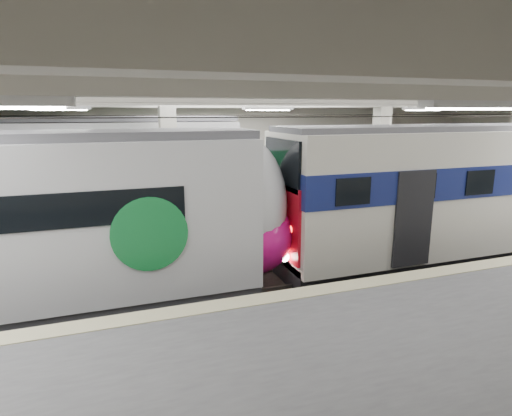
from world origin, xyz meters
name	(u,v)px	position (x,y,z in m)	size (l,w,h in m)	color
station_hall	(323,179)	(0.00, -1.74, 3.24)	(36.00, 24.00, 5.75)	black
modern_emu	(46,228)	(-6.38, 0.00, 2.17)	(13.64, 2.82, 4.41)	silver
older_rer	(465,189)	(6.29, 0.00, 2.32)	(13.43, 2.96, 4.43)	beige
far_train	(23,184)	(-7.66, 5.50, 2.41)	(14.85, 3.68, 4.67)	silver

